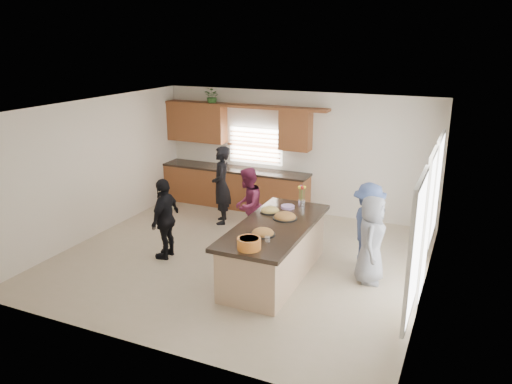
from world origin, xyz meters
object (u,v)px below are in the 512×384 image
at_px(woman_left_front, 165,218).
at_px(woman_right_front, 371,240).
at_px(woman_left_back, 221,185).
at_px(woman_right_back, 368,226).
at_px(salad_bowl, 249,243).
at_px(island, 274,252).
at_px(woman_left_mid, 248,206).

height_order(woman_left_front, woman_right_front, woman_left_front).
distance_m(woman_left_back, woman_right_back, 3.53).
relative_size(salad_bowl, woman_left_front, 0.23).
relative_size(woman_left_back, woman_right_back, 1.10).
relative_size(salad_bowl, woman_right_back, 0.23).
distance_m(island, woman_left_front, 2.16).
xyz_separation_m(island, woman_left_mid, (-1.05, 1.19, 0.31)).
bearing_deg(woman_right_front, salad_bowl, 132.15).
height_order(woman_left_mid, woman_right_back, woman_right_back).
relative_size(salad_bowl, woman_right_front, 0.24).
xyz_separation_m(salad_bowl, woman_left_mid, (-1.08, 2.28, -0.28)).
bearing_deg(salad_bowl, woman_left_front, 154.89).
xyz_separation_m(salad_bowl, woman_left_front, (-2.16, 1.01, -0.28)).
height_order(salad_bowl, woman_right_front, woman_right_front).
relative_size(woman_left_back, woman_left_mid, 1.13).
relative_size(salad_bowl, woman_left_mid, 0.23).
xyz_separation_m(island, woman_left_front, (-2.13, -0.08, 0.31)).
bearing_deg(woman_left_front, woman_left_back, 172.36).
bearing_deg(woman_right_back, woman_right_front, 169.78).
height_order(woman_left_back, woman_right_back, woman_left_back).
distance_m(woman_left_mid, woman_left_front, 1.66).
height_order(salad_bowl, woman_left_back, woman_left_back).
bearing_deg(island, salad_bowl, -88.96).
bearing_deg(salad_bowl, woman_left_back, 124.14).
relative_size(woman_left_front, woman_right_back, 0.98).
bearing_deg(woman_right_back, salad_bowl, 119.79).
height_order(salad_bowl, woman_left_mid, woman_left_mid).
distance_m(island, salad_bowl, 1.24).
bearing_deg(island, woman_left_back, 135.84).
xyz_separation_m(island, woman_left_back, (-2.04, 1.95, 0.41)).
relative_size(woman_left_back, woman_right_front, 1.14).
distance_m(island, woman_right_back, 1.72).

